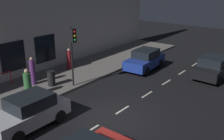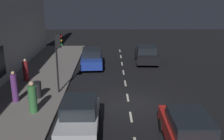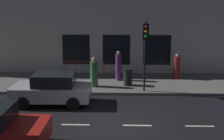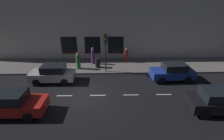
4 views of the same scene
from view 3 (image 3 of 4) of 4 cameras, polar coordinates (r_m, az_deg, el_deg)
The scene contains 11 objects.
ground_plane at distance 12.86m, azimuth 0.27°, elevation -10.38°, with size 60.00×60.00×0.00m, color black.
sidewalk at distance 18.72m, azimuth 0.73°, elevation -2.43°, with size 4.50×32.00×0.15m.
building_facade at distance 20.60m, azimuth 0.87°, elevation 9.81°, with size 0.65×32.00×7.79m.
lane_centre_line at distance 12.87m, azimuth 4.80°, elevation -10.38°, with size 0.12×27.20×0.01m.
traffic_light at distance 16.22m, azimuth 6.34°, elevation 5.54°, with size 0.45×0.32×3.86m.
parked_car_1 at distance 15.34m, azimuth -11.20°, elevation -3.52°, with size 1.89×3.86×1.58m.
pedestrian_0 at distance 17.56m, azimuth -3.42°, elevation -0.62°, with size 0.61×0.61×1.73m.
pedestrian_1 at distance 19.72m, azimuth 12.12°, elevation 0.50°, with size 0.44×0.44×1.60m.
pedestrian_2 at distance 18.87m, azimuth 1.22°, elevation 0.63°, with size 0.44×0.44×1.85m.
trash_bin at distance 17.85m, azimuth 3.02°, elevation -1.32°, with size 0.53×0.53×1.00m.
red_railing at distance 20.07m, azimuth -5.17°, elevation 1.02°, with size 0.05×2.60×0.97m.
Camera 3 is at (-11.76, -0.27, 5.19)m, focal length 48.40 mm.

